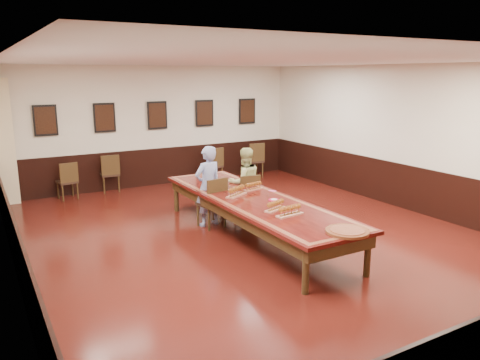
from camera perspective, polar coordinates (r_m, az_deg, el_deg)
floor at (r=8.81m, az=1.63°, el=-7.05°), size 8.00×10.00×0.02m
ceiling at (r=8.29m, az=1.78°, el=14.38°), size 8.00×10.00×0.02m
wall_back at (r=12.90m, az=-10.11°, el=6.47°), size 8.00×0.02×3.20m
wall_left at (r=7.20m, az=-26.62°, el=0.35°), size 0.02×10.00×3.20m
wall_right at (r=11.03m, az=19.82°, el=4.86°), size 0.02×10.00×3.20m
chair_man at (r=9.28m, az=-3.52°, el=-2.69°), size 0.55×0.58×1.01m
chair_woman at (r=9.85m, az=0.80°, el=-1.94°), size 0.50×0.54×0.95m
spare_chair_a at (r=12.08m, az=-20.35°, el=-0.05°), size 0.49×0.53×0.92m
spare_chair_b at (r=12.51m, az=-15.63°, el=0.84°), size 0.49×0.53×0.98m
spare_chair_c at (r=13.11m, az=-3.40°, el=1.87°), size 0.53×0.57×0.99m
spare_chair_d at (r=13.78m, az=1.68°, el=2.49°), size 0.53×0.57×1.02m
person_man at (r=9.29m, az=-3.93°, el=-0.76°), size 0.64×0.47×1.62m
person_woman at (r=9.87m, az=0.57°, el=-0.30°), size 0.80×0.66×1.48m
pink_phone at (r=9.13m, az=3.94°, el=-1.33°), size 0.12×0.16×0.01m
curtain at (r=11.99m, az=-26.87°, el=4.09°), size 0.45×0.18×2.90m
wainscoting at (r=8.65m, az=1.66°, el=-3.87°), size 8.00×10.00×1.00m
conference_table at (r=8.62m, az=1.66°, el=-3.16°), size 1.40×5.00×0.76m
posters at (r=12.80m, az=-10.05°, el=7.78°), size 6.14×0.04×0.74m
flight_a at (r=8.72m, az=-0.43°, el=-1.43°), size 0.52×0.38×0.19m
flight_b at (r=9.18m, az=1.64°, el=-0.78°), size 0.45×0.21×0.16m
flight_c at (r=7.85m, az=4.36°, el=-3.16°), size 0.48×0.29×0.17m
flight_d at (r=7.56m, az=6.10°, el=-3.77°), size 0.50×0.20×0.18m
red_plate_grp at (r=8.46m, az=4.16°, el=-2.44°), size 0.20×0.20×0.03m
carved_platter at (r=6.93m, az=12.94°, el=-6.12°), size 0.77×0.77×0.05m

